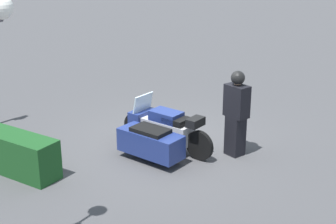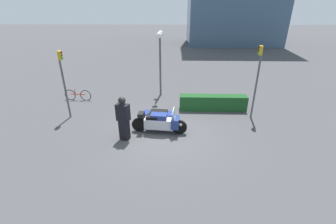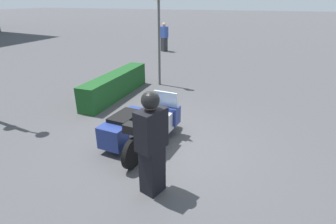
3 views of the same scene
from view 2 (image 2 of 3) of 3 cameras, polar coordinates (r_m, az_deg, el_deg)
name	(u,v)px [view 2 (image 2 of 3)]	position (r m, az deg, el deg)	size (l,w,h in m)	color
ground_plane	(163,134)	(9.88, -1.38, -5.65)	(160.00, 160.00, 0.00)	#424244
police_motorcycle	(161,120)	(10.09, -1.74, -1.93)	(2.44, 1.41, 1.16)	black
officer_rider	(123,117)	(9.26, -11.27, -1.37)	(0.58, 0.46, 1.88)	black
hedge_bush_curbside	(213,103)	(12.33, 11.32, 2.33)	(3.56, 0.60, 0.81)	#19471E
twin_lamp_post	(160,48)	(13.74, -2.05, 15.94)	(0.33, 1.41, 3.85)	#4C4C51
traffic_light_near	(258,73)	(11.34, 21.79, 9.25)	(0.22, 0.28, 3.52)	#4C4C4C
traffic_light_far	(63,75)	(11.73, -25.08, 8.45)	(0.22, 0.29, 3.28)	#4C4C4C
bicycle_parked	(78,95)	(14.48, -21.91, 4.00)	(1.63, 0.16, 0.71)	black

